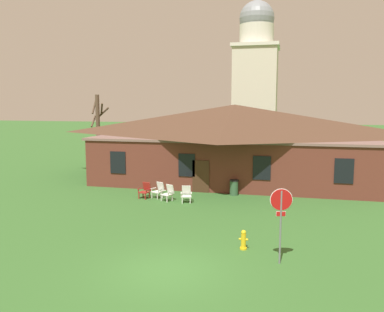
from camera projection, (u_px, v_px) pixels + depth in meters
The scene contains 11 objects.
ground_plane at pixel (166, 272), 13.74m from camera, with size 200.00×200.00×0.00m, color #336028.
brick_building at pixel (234, 142), 30.02m from camera, with size 20.03×10.40×5.64m.
dome_tower at pixel (255, 82), 45.37m from camera, with size 5.18×5.18×17.92m.
stop_sign at pixel (281, 211), 14.19m from camera, with size 0.79×0.21×2.77m.
lawn_chair_by_porch at pixel (145, 190), 24.30m from camera, with size 0.73×0.78×0.96m.
lawn_chair_near_door at pixel (159, 190), 24.38m from camera, with size 0.80×0.84×0.96m.
lawn_chair_left_end at pixel (168, 192), 23.65m from camera, with size 0.81×0.85×0.96m.
lawn_chair_middle at pixel (186, 194), 23.30m from camera, with size 0.73×0.78×0.96m.
bare_tree_beside_building at pixel (98, 128), 36.36m from camera, with size 1.52×1.40×6.50m.
fire_hydrant at pixel (243, 240), 15.80m from camera, with size 0.36×0.28×0.79m.
trash_bin at pixel (234, 187), 25.07m from camera, with size 0.56×0.56×0.98m.
Camera 1 is at (3.95, -12.51, 5.78)m, focal length 37.36 mm.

